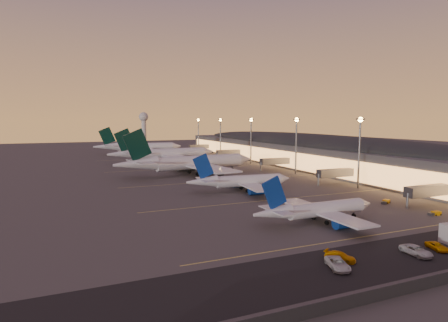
# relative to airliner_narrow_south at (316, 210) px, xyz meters

# --- Properties ---
(ground) EXTENTS (700.00, 700.00, 0.00)m
(ground) POSITION_rel_airliner_narrow_south_xyz_m (6.82, 31.91, -3.16)
(ground) COLOR #413F3C
(airliner_narrow_south) EXTENTS (34.12, 30.35, 12.24)m
(airliner_narrow_south) POSITION_rel_airliner_narrow_south_xyz_m (0.00, 0.00, 0.00)
(airliner_narrow_south) COLOR silver
(airliner_narrow_south) RESTS_ON ground
(airliner_narrow_north) EXTENTS (38.54, 34.50, 13.76)m
(airliner_narrow_north) POSITION_rel_airliner_narrow_south_xyz_m (0.71, 43.74, 0.39)
(airliner_narrow_north) COLOR silver
(airliner_narrow_north) RESTS_ON ground
(airliner_wide_near) EXTENTS (67.06, 61.49, 21.45)m
(airliner_wide_near) POSITION_rel_airliner_narrow_south_xyz_m (-3.98, 88.03, 2.36)
(airliner_wide_near) COLOR silver
(airliner_wide_near) RESTS_ON ground
(airliner_wide_mid) EXTENTS (63.88, 58.29, 20.44)m
(airliner_wide_mid) POSITION_rel_airliner_narrow_south_xyz_m (-2.06, 140.73, 2.10)
(airliner_wide_mid) COLOR silver
(airliner_wide_mid) RESTS_ON ground
(airliner_wide_far) EXTENTS (62.94, 57.56, 20.13)m
(airliner_wide_far) POSITION_rel_airliner_narrow_south_xyz_m (-5.01, 202.87, 2.02)
(airliner_wide_far) COLOR silver
(airliner_wide_far) RESTS_ON ground
(terminal_building) EXTENTS (56.35, 255.00, 17.46)m
(terminal_building) POSITION_rel_airliner_narrow_south_xyz_m (68.65, 104.38, 5.62)
(terminal_building) COLOR #49494E
(terminal_building) RESTS_ON ground
(light_masts) EXTENTS (2.20, 217.20, 25.90)m
(light_masts) POSITION_rel_airliner_narrow_south_xyz_m (42.82, 96.91, 14.39)
(light_masts) COLOR slate
(light_masts) RESTS_ON ground
(radar_tower) EXTENTS (9.00, 9.00, 32.50)m
(radar_tower) POSITION_rel_airliner_narrow_south_xyz_m (16.82, 291.91, 18.71)
(radar_tower) COLOR silver
(radar_tower) RESTS_ON ground
(service_lane) EXTENTS (260.00, 16.00, 0.01)m
(service_lane) POSITION_rel_airliner_narrow_south_xyz_m (6.82, -24.09, -3.16)
(service_lane) COLOR black
(service_lane) RESTS_ON ground
(lane_markings) EXTENTS (90.00, 180.36, 0.00)m
(lane_markings) POSITION_rel_airliner_narrow_south_xyz_m (6.82, 71.91, -3.16)
(lane_markings) COLOR #D8C659
(lane_markings) RESTS_ON ground
(baggage_tug_a) EXTENTS (3.58, 1.71, 1.04)m
(baggage_tug_a) POSITION_rel_airliner_narrow_south_xyz_m (33.12, -6.45, -2.69)
(baggage_tug_a) COLOR #E69804
(baggage_tug_a) RESTS_ON ground
(baggage_tug_b) EXTENTS (3.93, 2.82, 1.10)m
(baggage_tug_b) POSITION_rel_airliner_narrow_south_xyz_m (32.41, 9.17, -2.66)
(baggage_tug_b) COLOR #E69804
(baggage_tug_b) RESTS_ON ground
(baggage_tug_c) EXTENTS (4.06, 2.35, 1.14)m
(baggage_tug_c) POSITION_rel_airliner_narrow_south_xyz_m (12.51, 41.51, -2.64)
(baggage_tug_c) COLOR #E69804
(baggage_tug_c) RESTS_ON ground
(service_van_a) EXTENTS (4.66, 6.73, 1.71)m
(service_van_a) POSITION_rel_airliner_narrow_south_xyz_m (-14.12, -24.58, -2.31)
(service_van_a) COLOR silver
(service_van_a) RESTS_ON ground
(service_van_b) EXTENTS (4.73, 5.84, 1.59)m
(service_van_b) POSITION_rel_airliner_narrow_south_xyz_m (-11.38, -21.99, -2.37)
(service_van_b) COLOR #E69804
(service_van_b) RESTS_ON ground
(service_van_c) EXTENTS (3.19, 6.32, 1.71)m
(service_van_c) POSITION_rel_airliner_narrow_south_xyz_m (3.46, -25.32, -2.31)
(service_van_c) COLOR silver
(service_van_c) RESTS_ON ground
(service_van_d) EXTENTS (3.57, 5.38, 1.37)m
(service_van_d) POSITION_rel_airliner_narrow_south_xyz_m (9.62, -24.89, -2.48)
(service_van_d) COLOR #E69804
(service_van_d) RESTS_ON ground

